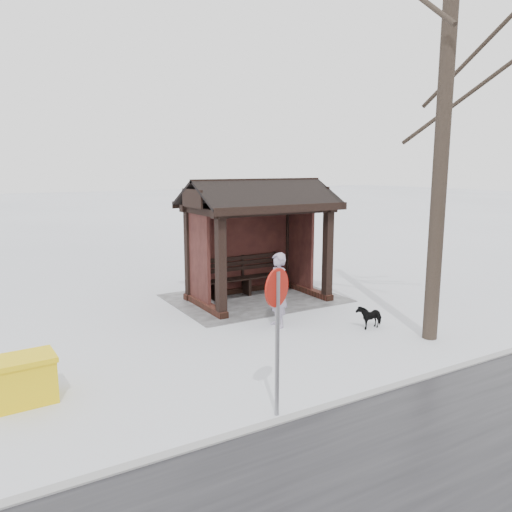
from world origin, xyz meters
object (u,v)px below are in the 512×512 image
(road_sign, at_px, (277,309))
(bus_shelter, at_px, (255,215))
(tree_near, at_px, (451,8))
(grit_bin, at_px, (23,380))
(pedestrian, at_px, (278,290))
(dog, at_px, (369,316))

(road_sign, bearing_deg, bus_shelter, -141.42)
(tree_near, distance_m, grit_bin, 9.39)
(tree_near, relative_size, pedestrian, 5.64)
(tree_near, distance_m, pedestrian, 6.19)
(pedestrian, distance_m, road_sign, 3.93)
(road_sign, bearing_deg, pedestrian, -146.95)
(dog, distance_m, road_sign, 4.53)
(pedestrian, xyz_separation_m, road_sign, (2.10, 3.24, 0.71))
(dog, xyz_separation_m, grit_bin, (6.73, 0.06, 0.11))
(tree_near, relative_size, grit_bin, 9.59)
(pedestrian, bearing_deg, road_sign, -29.27)
(dog, bearing_deg, road_sign, -63.12)
(tree_near, bearing_deg, pedestrian, -44.17)
(road_sign, bearing_deg, tree_near, 170.09)
(pedestrian, relative_size, road_sign, 0.77)
(dog, relative_size, road_sign, 0.28)
(tree_near, xyz_separation_m, road_sign, (4.33, 1.08, -4.64))
(grit_bin, height_order, road_sign, road_sign)
(bus_shelter, relative_size, dog, 6.12)
(bus_shelter, height_order, grit_bin, bus_shelter)
(tree_near, height_order, pedestrian, tree_near)
(tree_near, bearing_deg, dog, -62.55)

